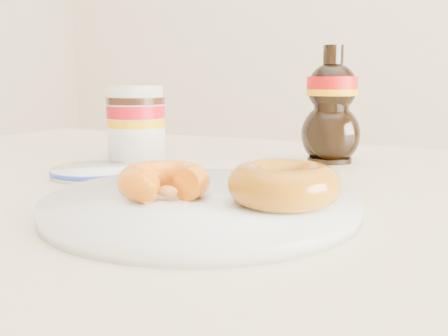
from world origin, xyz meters
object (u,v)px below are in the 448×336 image
at_px(nutella_jar, 136,123).
at_px(syrup_bottle, 331,105).
at_px(dining_table, 228,247).
at_px(donut_bitten, 164,181).
at_px(dark_jar, 136,128).
at_px(plate, 201,203).
at_px(donut_whole, 284,184).
at_px(blue_rim_saucer, 96,171).

xyz_separation_m(nutella_jar, syrup_bottle, (0.24, 0.17, 0.03)).
distance_m(dining_table, donut_bitten, 0.19).
distance_m(nutella_jar, dark_jar, 0.10).
relative_size(plate, nutella_jar, 2.56).
height_order(donut_whole, blue_rim_saucer, donut_whole).
height_order(nutella_jar, dark_jar, nutella_jar).
distance_m(dining_table, syrup_bottle, 0.29).
distance_m(plate, dark_jar, 0.38).
bearing_deg(dark_jar, nutella_jar, -53.78).
bearing_deg(dark_jar, syrup_bottle, 16.59).
distance_m(plate, donut_bitten, 0.04).
distance_m(plate, nutella_jar, 0.28).
relative_size(syrup_bottle, blue_rim_saucer, 1.50).
bearing_deg(plate, dark_jar, 135.51).
distance_m(syrup_bottle, blue_rim_saucer, 0.37).
bearing_deg(donut_whole, nutella_jar, 148.89).
relative_size(dining_table, plate, 4.60).
relative_size(donut_whole, syrup_bottle, 0.57).
bearing_deg(dark_jar, dining_table, -29.09).
bearing_deg(nutella_jar, donut_bitten, -48.47).
height_order(dining_table, syrup_bottle, syrup_bottle).
bearing_deg(blue_rim_saucer, syrup_bottle, 45.67).
height_order(dining_table, blue_rim_saucer, blue_rim_saucer).
height_order(plate, nutella_jar, nutella_jar).
height_order(dining_table, nutella_jar, nutella_jar).
height_order(dining_table, donut_whole, donut_whole).
bearing_deg(blue_rim_saucer, dining_table, 11.50).
bearing_deg(nutella_jar, dining_table, -15.72).
relative_size(donut_bitten, donut_whole, 0.87).
relative_size(dining_table, blue_rim_saucer, 11.75).
distance_m(donut_whole, dark_jar, 0.43).
xyz_separation_m(dining_table, blue_rim_saucer, (-0.18, -0.04, 0.09)).
xyz_separation_m(dining_table, nutella_jar, (-0.17, 0.05, 0.15)).
distance_m(syrup_bottle, dark_jar, 0.32).
xyz_separation_m(dining_table, donut_bitten, (0.00, -0.15, 0.11)).
relative_size(dining_table, syrup_bottle, 7.85).
relative_size(syrup_bottle, dark_jar, 1.79).
relative_size(donut_bitten, syrup_bottle, 0.50).
bearing_deg(donut_whole, syrup_bottle, 97.53).
distance_m(plate, syrup_bottle, 0.36).
relative_size(nutella_jar, blue_rim_saucer, 1.00).
relative_size(plate, syrup_bottle, 1.71).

